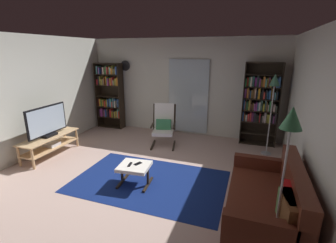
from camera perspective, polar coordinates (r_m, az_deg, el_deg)
name	(u,v)px	position (r m, az deg, el deg)	size (l,w,h in m)	color
ground_plane	(136,180)	(4.54, -7.46, -13.59)	(7.02, 7.02, 0.00)	#C0A196
wall_back	(182,87)	(6.72, 3.37, 8.12)	(5.60, 0.06, 2.60)	silver
wall_left	(14,100)	(5.80, -32.62, 4.27)	(0.06, 6.00, 2.60)	silver
wall_right	(319,127)	(3.72, 32.04, -1.13)	(0.06, 6.00, 2.60)	silver
glass_door_panel	(188,97)	(6.64, 4.78, 5.82)	(1.10, 0.01, 2.00)	silver
area_rug	(149,181)	(4.48, -4.42, -13.88)	(2.69, 1.70, 0.01)	navy
tv_stand	(50,142)	(5.97, -26.05, -4.47)	(0.47, 1.38, 0.46)	tan
television	(47,122)	(5.83, -26.65, -0.08)	(0.20, 1.04, 0.67)	black
bookshelf_near_tv	(110,94)	(7.46, -13.60, 6.23)	(0.80, 0.30, 1.92)	black
bookshelf_near_sofa	(261,102)	(6.26, 21.05, 4.27)	(0.84, 0.30, 2.01)	#2C251B
leather_sofa	(268,203)	(3.65, 22.63, -17.40)	(0.90, 1.73, 0.84)	#572619
lounge_armchair	(164,124)	(5.91, -1.02, -0.60)	(0.70, 0.76, 1.02)	black
ottoman	(134,168)	(4.29, -7.93, -10.90)	(0.56, 0.53, 0.37)	white
tv_remote	(130,164)	(4.27, -8.97, -9.98)	(0.04, 0.14, 0.02)	black
cell_phone	(138,164)	(4.29, -7.11, -9.83)	(0.07, 0.14, 0.01)	black
floor_lamp_by_sofa	(290,135)	(2.74, 26.79, -2.82)	(0.22, 0.22, 1.74)	#A5A5AD
floor_lamp_by_shelf	(274,88)	(5.61, 23.75, 7.18)	(0.22, 0.22, 1.80)	#A5A5AD
wall_clock	(125,66)	(7.25, -10.03, 12.88)	(0.29, 0.03, 0.29)	silver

